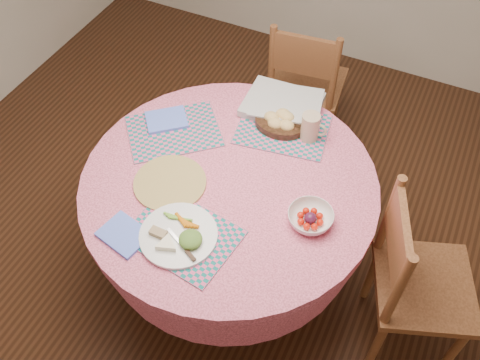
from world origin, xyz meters
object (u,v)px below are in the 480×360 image
object	(u,v)px
dinner_plate	(179,236)
bread_bowl	(280,121)
latte_mug	(311,127)
chair_back	(305,84)
dining_table	(230,209)
wicker_trivet	(170,183)
chair_right	(414,280)
fruit_bowl	(310,218)

from	to	relation	value
dinner_plate	bread_bowl	world-z (taller)	bread_bowl
latte_mug	dinner_plate	bearing A→B (deg)	-109.89
bread_bowl	chair_back	bearing A→B (deg)	98.81
dining_table	wicker_trivet	size ratio (longest dim) A/B	4.13
wicker_trivet	latte_mug	distance (m)	0.65
dining_table	chair_right	size ratio (longest dim) A/B	1.35
dining_table	chair_right	bearing A→B (deg)	3.36
chair_right	fruit_bowl	distance (m)	0.55
bread_bowl	dining_table	bearing A→B (deg)	-100.13
chair_back	bread_bowl	xyz separation A→B (m)	(0.10, -0.66, 0.32)
dinner_plate	fruit_bowl	distance (m)	0.51
bread_bowl	chair_right	bearing A→B (deg)	-23.47
wicker_trivet	latte_mug	size ratio (longest dim) A/B	2.33
wicker_trivet	dining_table	bearing A→B (deg)	29.40
chair_back	fruit_bowl	bearing A→B (deg)	104.08
fruit_bowl	dining_table	bearing A→B (deg)	171.88
wicker_trivet	fruit_bowl	bearing A→B (deg)	6.40
chair_back	bread_bowl	bearing A→B (deg)	92.31
chair_right	dinner_plate	distance (m)	1.00
chair_back	latte_mug	distance (m)	0.80
bread_bowl	fruit_bowl	bearing A→B (deg)	-54.53
chair_right	latte_mug	world-z (taller)	chair_right
chair_back	chair_right	bearing A→B (deg)	124.56
latte_mug	fruit_bowl	world-z (taller)	latte_mug
latte_mug	chair_back	bearing A→B (deg)	110.29
dinner_plate	bread_bowl	xyz separation A→B (m)	(0.11, 0.72, 0.02)
chair_right	wicker_trivet	xyz separation A→B (m)	(-1.04, -0.17, 0.28)
wicker_trivet	bread_bowl	size ratio (longest dim) A/B	1.30
dining_table	wicker_trivet	distance (m)	0.32
chair_back	dinner_plate	world-z (taller)	chair_back
dining_table	fruit_bowl	xyz separation A→B (m)	(0.38, -0.05, 0.22)
dinner_plate	latte_mug	size ratio (longest dim) A/B	2.31
dinner_plate	dining_table	bearing A→B (deg)	82.61
wicker_trivet	bread_bowl	distance (m)	0.57
dinner_plate	chair_back	bearing A→B (deg)	89.62
chair_right	chair_back	bearing A→B (deg)	20.74
dining_table	latte_mug	xyz separation A→B (m)	(0.21, 0.37, 0.26)
dining_table	dinner_plate	bearing A→B (deg)	-97.39
chair_back	fruit_bowl	distance (m)	1.21
dinner_plate	fruit_bowl	bearing A→B (deg)	34.07
wicker_trivet	bread_bowl	xyz separation A→B (m)	(0.28, 0.50, 0.03)
chair_back	dining_table	bearing A→B (deg)	85.41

